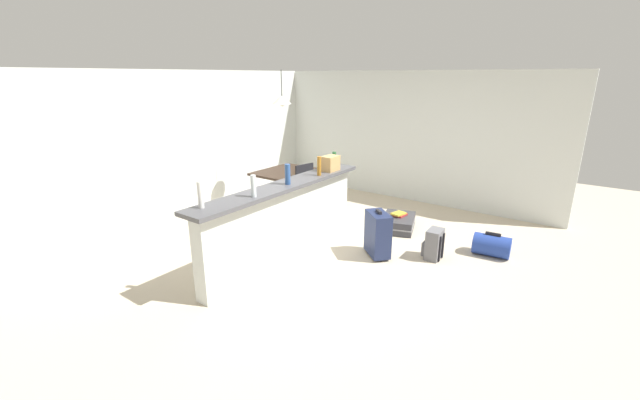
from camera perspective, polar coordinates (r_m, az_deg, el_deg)
ground_plane at (r=5.76m, az=1.00°, el=-7.55°), size 13.00×13.00×0.05m
wall_back at (r=7.49m, az=-18.59°, el=7.64°), size 6.60×0.10×2.50m
wall_right at (r=8.12m, az=11.87°, el=8.87°), size 0.10×6.00×2.50m
partition_half_wall at (r=5.34m, az=-5.13°, el=-3.52°), size 2.80×0.20×1.01m
bar_countertop at (r=5.17m, az=-5.29°, el=1.98°), size 2.96×0.40×0.05m
bottle_white at (r=4.37m, az=-16.75°, el=0.71°), size 0.06×0.06×0.29m
bottle_clear at (r=4.64m, az=-9.52°, el=1.99°), size 0.06×0.06×0.26m
bottle_blue at (r=5.13m, az=-4.66°, el=3.70°), size 0.07×0.07×0.27m
bottle_amber at (r=5.58m, az=-0.13°, el=4.89°), size 0.06×0.06×0.27m
bottle_green at (r=6.14m, az=2.05°, el=5.85°), size 0.06×0.06×0.23m
grocery_bag at (r=5.87m, az=1.51°, el=5.26°), size 0.26×0.18×0.22m
dining_table at (r=7.35m, az=-5.11°, el=3.50°), size 1.10×0.80×0.74m
dining_chair_near_partition at (r=6.97m, az=-1.66°, el=1.68°), size 0.46×0.46×0.93m
pendant_lamp at (r=7.21m, az=-5.48°, el=14.08°), size 0.34×0.34×0.62m
suitcase_flat_charcoal at (r=6.63m, az=11.16°, el=-3.21°), size 0.89×0.68×0.22m
suitcase_upright_navy at (r=5.54m, az=8.27°, el=-4.80°), size 0.47×0.49×0.67m
duffel_bag_blue at (r=6.05m, az=23.36°, el=-5.98°), size 0.35×0.51×0.34m
backpack_grey at (r=5.68m, az=15.94°, el=-6.15°), size 0.29×0.26×0.42m
book_stack at (r=6.61m, az=11.30°, el=-2.01°), size 0.27×0.21×0.06m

